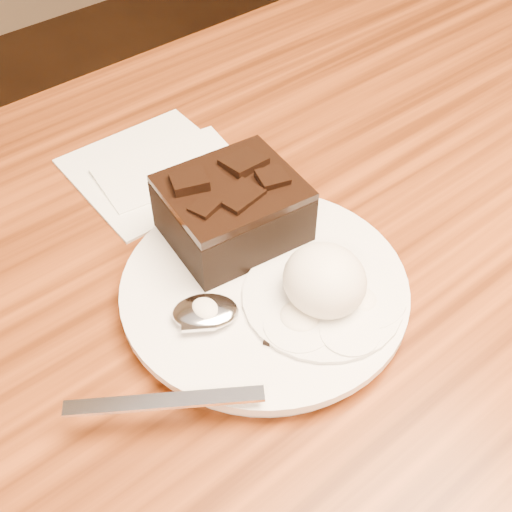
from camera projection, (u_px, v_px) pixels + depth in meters
dining_table at (307, 498)px, 0.80m from camera, size 1.20×0.80×0.75m
plate at (264, 292)px, 0.51m from camera, size 0.22×0.22×0.02m
brownie at (233, 213)px, 0.53m from camera, size 0.11×0.10×0.05m
ice_cream_scoop at (325, 280)px, 0.48m from camera, size 0.06×0.06×0.05m
melt_puddle at (323, 297)px, 0.49m from camera, size 0.12×0.12×0.00m
spoon at (206, 313)px, 0.48m from camera, size 0.18×0.13×0.01m
napkin at (153, 168)px, 0.62m from camera, size 0.14×0.14×0.01m
crumb_a at (268, 341)px, 0.47m from camera, size 0.01×0.01×0.00m
crumb_b at (309, 267)px, 0.52m from camera, size 0.01×0.01×0.00m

